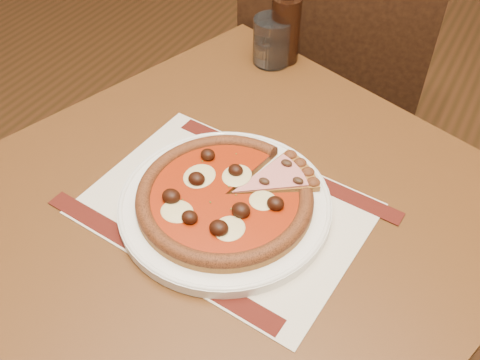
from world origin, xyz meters
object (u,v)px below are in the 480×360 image
chair_far (332,76)px  plate (225,204)px  table (234,240)px  bottle (286,26)px  water_glass (272,41)px  pizza (224,196)px

chair_far → plate: size_ratio=2.89×
table → bottle: 0.46m
plate → water_glass: size_ratio=3.40×
chair_far → water_glass: 0.39m
plate → pizza: 0.02m
table → pizza: pizza is taller
pizza → bottle: (-0.11, 0.44, 0.05)m
pizza → bottle: bearing=104.0°
plate → bottle: size_ratio=1.65×
table → pizza: bearing=-99.0°
plate → water_glass: 0.44m
table → pizza: size_ratio=3.64×
pizza → bottle: size_ratio=1.36×
pizza → water_glass: 0.43m
chair_far → bottle: bearing=73.3°
chair_far → plate: chair_far is taller
table → chair_far: bearing=97.2°
table → water_glass: water_glass is taller
pizza → bottle: 0.45m
bottle → pizza: bearing=-76.0°
chair_far → plate: bearing=85.1°
table → chair_far: chair_far is taller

